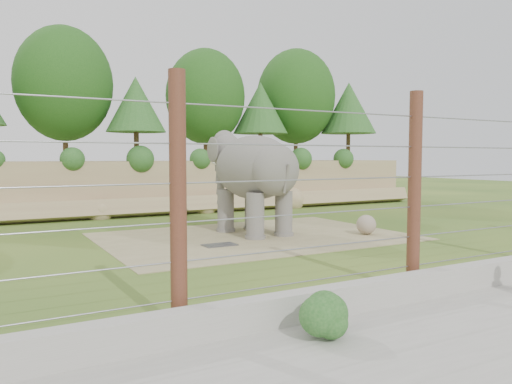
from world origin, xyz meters
TOP-DOWN VIEW (x-y plane):
  - ground at (0.00, 0.00)m, footprint 90.00×90.00m
  - back_embankment at (0.59, 12.68)m, footprint 30.00×5.52m
  - dirt_patch at (0.50, 3.00)m, footprint 10.00×7.00m
  - drain_grate at (-1.29, 1.97)m, footprint 1.00×0.60m
  - elephant at (0.78, 3.54)m, footprint 2.27×4.60m
  - stone_ball at (4.08, 1.45)m, footprint 0.68×0.68m
  - retaining_wall at (0.00, -5.00)m, footprint 26.00×0.35m
  - barrier_fence at (0.00, -4.50)m, footprint 20.26×0.26m
  - walkway_shrub at (-3.16, -5.80)m, footprint 0.68×0.68m

SIDE VIEW (x-z plane):
  - ground at x=0.00m, z-range 0.00..0.00m
  - dirt_patch at x=0.50m, z-range 0.00..0.02m
  - drain_grate at x=-1.29m, z-range 0.02..0.05m
  - retaining_wall at x=0.00m, z-range 0.00..0.50m
  - walkway_shrub at x=-3.16m, z-range 0.01..0.69m
  - stone_ball at x=4.08m, z-range 0.02..0.70m
  - elephant at x=0.78m, z-range 0.00..3.61m
  - barrier_fence at x=0.00m, z-range 0.00..4.00m
  - back_embankment at x=0.59m, z-range -0.42..8.35m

